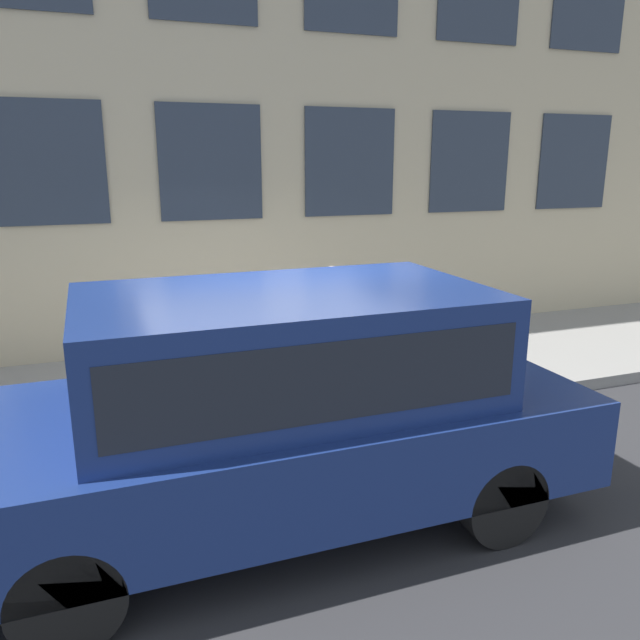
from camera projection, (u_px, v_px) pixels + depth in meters
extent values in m
plane|color=#2D2D30|center=(278.00, 440.00, 6.45)|extent=(80.00, 80.00, 0.00)
cube|color=gray|center=(243.00, 384.00, 7.84)|extent=(3.09, 60.00, 0.15)
cube|color=#C6B793|center=(202.00, 17.00, 8.23)|extent=(0.30, 40.00, 9.29)
cube|color=#2D3847|center=(574.00, 162.00, 10.64)|extent=(0.03, 1.42, 1.55)
cube|color=#2D3847|center=(470.00, 162.00, 9.94)|extent=(0.03, 1.42, 1.55)
cube|color=#2D3847|center=(350.00, 162.00, 9.24)|extent=(0.03, 1.42, 1.55)
cube|color=#2D3847|center=(211.00, 163.00, 8.54)|extent=(0.03, 1.42, 1.55)
cube|color=#2D3847|center=(47.00, 163.00, 7.84)|extent=(0.03, 1.42, 1.55)
cylinder|color=gray|center=(307.00, 406.00, 6.89)|extent=(0.32, 0.32, 0.04)
cylinder|color=gray|center=(307.00, 379.00, 6.81)|extent=(0.24, 0.24, 0.69)
sphere|color=slate|center=(307.00, 349.00, 6.73)|extent=(0.25, 0.25, 0.25)
cylinder|color=black|center=(307.00, 342.00, 6.71)|extent=(0.08, 0.08, 0.10)
cylinder|color=gray|center=(322.00, 370.00, 6.85)|extent=(0.09, 0.10, 0.09)
cylinder|color=gray|center=(292.00, 373.00, 6.73)|extent=(0.09, 0.10, 0.09)
cylinder|color=#726651|center=(334.00, 363.00, 7.27)|extent=(0.10, 0.10, 0.72)
cylinder|color=#726651|center=(330.00, 359.00, 7.41)|extent=(0.10, 0.10, 0.72)
cube|color=white|center=(332.00, 310.00, 7.19)|extent=(0.19, 0.13, 0.54)
cylinder|color=white|center=(337.00, 311.00, 7.06)|extent=(0.08, 0.08, 0.51)
cylinder|color=white|center=(328.00, 306.00, 7.31)|extent=(0.08, 0.08, 0.51)
sphere|color=beige|center=(332.00, 276.00, 7.09)|extent=(0.24, 0.24, 0.24)
cylinder|color=black|center=(67.00, 596.00, 3.65)|extent=(0.24, 0.68, 0.68)
cylinder|color=black|center=(72.00, 461.00, 5.28)|extent=(0.24, 0.68, 0.68)
cylinder|color=black|center=(501.00, 500.00, 4.67)|extent=(0.24, 0.68, 0.68)
cylinder|color=black|center=(393.00, 412.00, 6.30)|extent=(0.24, 0.68, 0.68)
cube|color=navy|center=(273.00, 439.00, 4.89)|extent=(2.03, 4.89, 0.70)
cube|color=navy|center=(286.00, 344.00, 4.74)|extent=(1.79, 3.03, 0.83)
cube|color=#1E232D|center=(286.00, 344.00, 4.74)|extent=(1.80, 2.79, 0.53)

